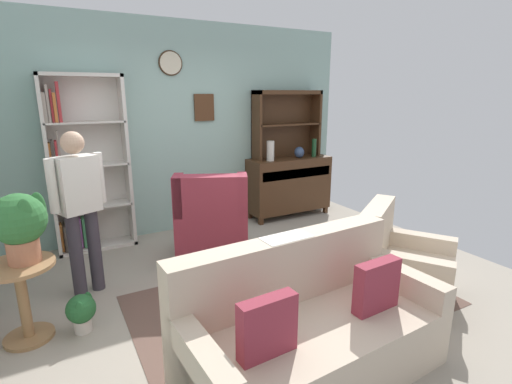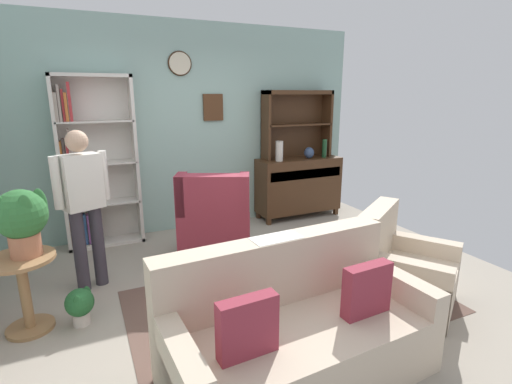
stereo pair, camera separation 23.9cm
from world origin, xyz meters
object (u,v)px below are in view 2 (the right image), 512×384
(potted_plant_small, at_px, (80,304))
(bottle_wine, at_px, (324,148))
(sideboard, at_px, (298,185))
(person_reading, at_px, (84,200))
(vase_round, at_px, (309,153))
(plant_stand, at_px, (24,286))
(vase_tall, at_px, (279,151))
(armchair_floral, at_px, (403,273))
(coffee_table, at_px, (252,273))
(wingback_chair, at_px, (216,228))
(book_stack, at_px, (243,268))
(potted_plant_large, at_px, (21,218))
(couch_floral, at_px, (296,332))
(sideboard_hutch, at_px, (297,115))
(bookshelf, at_px, (93,168))

(potted_plant_small, bearing_deg, bottle_wine, 24.96)
(sideboard, bearing_deg, person_reading, -160.40)
(vase_round, xyz_separation_m, potted_plant_small, (-3.27, -1.67, -0.82))
(plant_stand, height_order, potted_plant_small, plant_stand)
(vase_tall, relative_size, person_reading, 0.19)
(armchair_floral, bearing_deg, bottle_wine, 71.48)
(potted_plant_small, xyz_separation_m, coffee_table, (1.39, -0.39, 0.17))
(bottle_wine, height_order, wingback_chair, bottle_wine)
(plant_stand, relative_size, book_stack, 3.04)
(wingback_chair, height_order, plant_stand, wingback_chair)
(book_stack, bearing_deg, armchair_floral, -14.95)
(vase_tall, height_order, wingback_chair, vase_tall)
(potted_plant_large, distance_m, coffee_table, 1.89)
(vase_tall, bearing_deg, plant_stand, -153.74)
(vase_tall, distance_m, plant_stand, 3.57)
(vase_tall, relative_size, coffee_table, 0.36)
(armchair_floral, bearing_deg, potted_plant_large, 162.24)
(plant_stand, xyz_separation_m, potted_plant_large, (0.05, 0.01, 0.56))
(person_reading, xyz_separation_m, coffee_table, (1.27, -1.05, -0.55))
(couch_floral, bearing_deg, plant_stand, 142.01)
(armchair_floral, bearing_deg, sideboard_hutch, 80.59)
(potted_plant_small, height_order, person_reading, person_reading)
(sideboard, xyz_separation_m, plant_stand, (-3.53, -1.63, -0.11))
(potted_plant_large, relative_size, potted_plant_small, 1.68)
(vase_round, relative_size, potted_plant_small, 0.53)
(bookshelf, distance_m, couch_floral, 3.31)
(potted_plant_large, xyz_separation_m, person_reading, (0.45, 0.54, -0.05))
(plant_stand, relative_size, potted_plant_small, 2.00)
(vase_round, bearing_deg, book_stack, -133.09)
(bookshelf, xyz_separation_m, sideboard, (2.89, -0.09, -0.48))
(vase_tall, xyz_separation_m, couch_floral, (-1.42, -2.89, -0.75))
(couch_floral, distance_m, armchair_floral, 1.42)
(potted_plant_large, bearing_deg, person_reading, 50.21)
(potted_plant_small, bearing_deg, person_reading, 79.83)
(vase_tall, relative_size, potted_plant_large, 0.54)
(sideboard_hutch, relative_size, coffee_table, 1.37)
(vase_round, bearing_deg, plant_stand, -156.88)
(sideboard_hutch, bearing_deg, couch_floral, -120.47)
(bottle_wine, xyz_separation_m, person_reading, (-3.42, -0.99, -0.15))
(bottle_wine, bearing_deg, wingback_chair, -156.82)
(plant_stand, distance_m, potted_plant_large, 0.56)
(bottle_wine, relative_size, plant_stand, 0.44)
(vase_round, height_order, book_stack, vase_round)
(person_reading, bearing_deg, couch_floral, -57.33)
(couch_floral, bearing_deg, vase_tall, 63.81)
(bookshelf, bearing_deg, coffee_table, -62.90)
(sideboard_hutch, bearing_deg, person_reading, -158.59)
(armchair_floral, bearing_deg, potted_plant_small, 162.44)
(sideboard, distance_m, coffee_table, 2.76)
(plant_stand, distance_m, potted_plant_small, 0.45)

